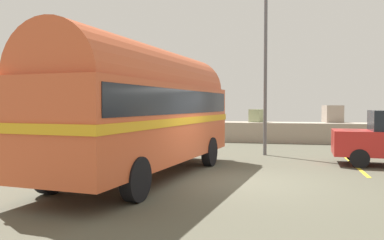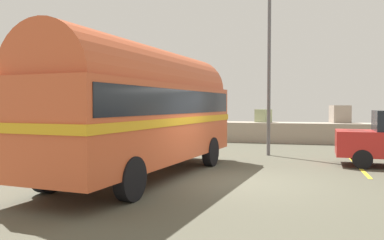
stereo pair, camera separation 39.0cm
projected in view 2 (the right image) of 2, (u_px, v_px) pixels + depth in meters
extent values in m
cube|color=#514F40|center=(238.00, 182.00, 10.47)|extent=(32.00, 26.00, 0.02)
cube|color=#9F9281|center=(270.00, 132.00, 21.83)|extent=(31.36, 1.80, 1.10)
cube|color=gray|center=(72.00, 112.00, 25.34)|extent=(1.00, 1.12, 0.97)
sphere|color=gray|center=(135.00, 115.00, 24.00)|extent=(0.71, 0.71, 0.71)
sphere|color=tan|center=(189.00, 114.00, 22.82)|extent=(0.89, 0.89, 0.89)
cube|color=#94A074|center=(263.00, 116.00, 21.98)|extent=(0.95, 0.96, 0.72)
cube|color=#A09182|center=(340.00, 114.00, 21.30)|extent=(1.12, 1.03, 0.95)
cube|color=gold|center=(359.00, 167.00, 12.94)|extent=(0.12, 4.40, 0.01)
cylinder|color=black|center=(152.00, 149.00, 13.96)|extent=(0.39, 0.99, 0.96)
cylinder|color=black|center=(211.00, 152.00, 13.15)|extent=(0.39, 0.99, 0.96)
cylinder|color=black|center=(48.00, 172.00, 9.13)|extent=(0.39, 0.99, 0.96)
cylinder|color=black|center=(130.00, 179.00, 8.31)|extent=(0.39, 0.99, 0.96)
cube|color=#CE562F|center=(144.00, 122.00, 11.10)|extent=(3.35, 8.62, 2.10)
cylinder|color=#CE562F|center=(143.00, 85.00, 11.06)|extent=(3.11, 8.26, 2.20)
cube|color=gold|center=(144.00, 120.00, 11.10)|extent=(3.40, 8.71, 0.20)
cube|color=black|center=(144.00, 102.00, 11.08)|extent=(3.34, 8.29, 0.64)
cube|color=silver|center=(198.00, 140.00, 15.09)|extent=(2.28, 0.42, 0.28)
cylinder|color=black|center=(362.00, 159.00, 12.56)|extent=(0.63, 0.23, 0.62)
cylinder|color=black|center=(358.00, 154.00, 14.01)|extent=(0.63, 0.23, 0.62)
cylinder|color=#5B5B60|center=(269.00, 67.00, 15.82)|extent=(0.14, 0.14, 7.20)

